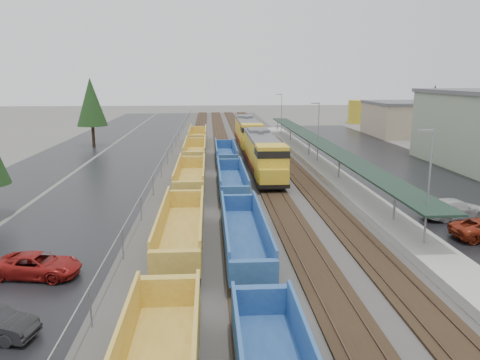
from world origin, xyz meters
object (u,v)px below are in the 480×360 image
at_px(storage_tank, 360,112).
at_px(locomotive_trail, 248,133).
at_px(locomotive_lead, 263,154).
at_px(well_string_yellow, 187,199).
at_px(well_string_blue, 244,236).
at_px(parked_car_east_c, 454,209).
at_px(parked_car_west_c, 37,265).

bearing_deg(storage_tank, locomotive_trail, -128.17).
height_order(locomotive_lead, well_string_yellow, locomotive_lead).
xyz_separation_m(well_string_yellow, well_string_blue, (4.00, -9.29, -0.07)).
xyz_separation_m(well_string_yellow, storage_tank, (38.47, 74.59, 1.57)).
xyz_separation_m(locomotive_lead, parked_car_east_c, (13.28, -17.73, -1.68)).
xyz_separation_m(parked_car_west_c, parked_car_east_c, (29.19, 9.25, 0.11)).
height_order(locomotive_trail, well_string_blue, locomotive_trail).
bearing_deg(storage_tank, parked_car_west_c, -118.13).
bearing_deg(well_string_blue, locomotive_trail, 84.93).
height_order(locomotive_lead, storage_tank, storage_tank).
distance_m(locomotive_trail, storage_tank, 49.31).
relative_size(locomotive_lead, locomotive_trail, 1.00).
relative_size(locomotive_trail, parked_car_west_c, 4.21).
distance_m(well_string_blue, parked_car_west_c, 12.26).
bearing_deg(parked_car_west_c, locomotive_trail, -8.65).
xyz_separation_m(well_string_yellow, parked_car_east_c, (21.28, -2.91, -0.42)).
distance_m(storage_tank, parked_car_east_c, 79.41).
bearing_deg(locomotive_trail, well_string_yellow, -102.59).
bearing_deg(locomotive_lead, well_string_yellow, -118.36).
distance_m(locomotive_trail, parked_car_east_c, 40.98).
relative_size(well_string_blue, parked_car_east_c, 14.47).
bearing_deg(well_string_blue, well_string_yellow, 113.30).
relative_size(locomotive_lead, well_string_yellow, 0.21).
relative_size(well_string_yellow, well_string_blue, 1.21).
bearing_deg(parked_car_west_c, storage_tank, -18.44).
height_order(locomotive_trail, storage_tank, storage_tank).
xyz_separation_m(locomotive_lead, locomotive_trail, (0.00, 21.00, 0.00)).
distance_m(well_string_yellow, well_string_blue, 10.11).
xyz_separation_m(locomotive_trail, parked_car_west_c, (-15.91, -47.98, -1.79)).
relative_size(locomotive_trail, well_string_yellow, 0.21).
bearing_deg(well_string_yellow, parked_car_east_c, -7.79).
relative_size(well_string_yellow, parked_car_west_c, 19.64).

